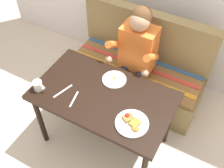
{
  "coord_description": "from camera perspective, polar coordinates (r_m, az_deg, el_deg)",
  "views": [
    {
      "loc": [
        0.79,
        -1.28,
        2.54
      ],
      "look_at": [
        0.0,
        0.15,
        0.72
      ],
      "focal_mm": 44.45,
      "sensor_mm": 36.0,
      "label": 1
    }
  ],
  "objects": [
    {
      "name": "ground_plane",
      "position": [
        2.95,
        -1.43,
        -11.32
      ],
      "size": [
        8.0,
        8.0,
        0.0
      ],
      "primitive_type": "plane",
      "color": "beige"
    },
    {
      "name": "table",
      "position": [
        2.42,
        -1.71,
        -3.46
      ],
      "size": [
        1.2,
        0.7,
        0.73
      ],
      "color": "black",
      "rests_on": "ground"
    },
    {
      "name": "couch",
      "position": [
        3.11,
        5.46,
        2.57
      ],
      "size": [
        1.44,
        0.56,
        1.0
      ],
      "color": "olive",
      "rests_on": "ground"
    },
    {
      "name": "person",
      "position": [
        2.71,
        4.77,
        6.26
      ],
      "size": [
        0.45,
        0.61,
        1.21
      ],
      "color": "orange",
      "rests_on": "ground"
    },
    {
      "name": "plate_breakfast",
      "position": [
        2.17,
        4.09,
        -7.98
      ],
      "size": [
        0.26,
        0.26,
        0.05
      ],
      "color": "white",
      "rests_on": "table"
    },
    {
      "name": "plate_eggs",
      "position": [
        2.46,
        0.39,
        0.96
      ],
      "size": [
        0.21,
        0.21,
        0.04
      ],
      "color": "white",
      "rests_on": "table"
    },
    {
      "name": "coffee_mug",
      "position": [
        2.44,
        -14.97,
        -0.3
      ],
      "size": [
        0.12,
        0.08,
        0.09
      ],
      "color": "white",
      "rests_on": "table"
    },
    {
      "name": "fork",
      "position": [
        2.34,
        -7.83,
        -3.1
      ],
      "size": [
        0.05,
        0.17,
        0.0
      ],
      "primitive_type": "cube",
      "rotation": [
        0.0,
        0.0,
        0.19
      ],
      "color": "silver",
      "rests_on": "table"
    },
    {
      "name": "knife",
      "position": [
        2.41,
        -10.07,
        -1.46
      ],
      "size": [
        0.07,
        0.2,
        0.0
      ],
      "primitive_type": "cube",
      "rotation": [
        0.0,
        0.0,
        -0.29
      ],
      "color": "silver",
      "rests_on": "table"
    }
  ]
}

